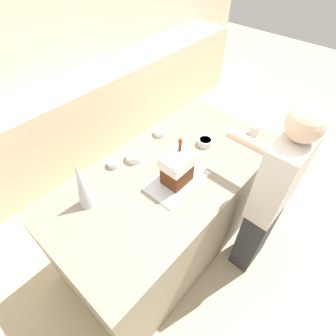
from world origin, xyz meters
name	(u,v)px	position (x,y,z in m)	size (l,w,h in m)	color
ground_plane	(169,237)	(0.00, 0.00, 0.00)	(12.00, 12.00, 0.00)	#C6B28E
wall_back	(20,52)	(0.00, 2.04, 1.30)	(8.00, 0.05, 2.60)	beige
back_cabinet_block	(61,130)	(0.00, 1.71, 0.48)	(6.00, 0.60, 0.96)	beige
kitchen_island	(169,210)	(0.00, 0.00, 0.48)	(1.90, 0.96, 0.96)	gray
baking_tray	(177,181)	(-0.03, -0.10, 0.96)	(0.45, 0.28, 0.01)	silver
gingerbread_house	(177,168)	(-0.03, -0.10, 1.09)	(0.22, 0.17, 0.34)	#5B2D14
decorative_tree	(82,185)	(-0.57, 0.22, 1.14)	(0.11, 0.11, 0.36)	silver
candy_bowl_near_tray_right	(205,142)	(0.44, -0.01, 0.98)	(0.12, 0.12, 0.05)	silver
candy_bowl_center_rear	(134,156)	(-0.07, 0.30, 0.98)	(0.13, 0.13, 0.05)	white
candy_bowl_behind_tray	(160,132)	(0.29, 0.36, 0.98)	(0.11, 0.11, 0.04)	white
candy_bowl_beside_tree	(113,163)	(-0.23, 0.37, 0.98)	(0.09, 0.09, 0.05)	white
mug	(254,130)	(0.82, -0.24, 1.01)	(0.09, 0.09, 0.10)	white
person	(270,200)	(0.36, -0.67, 0.85)	(0.43, 0.54, 1.64)	#333338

